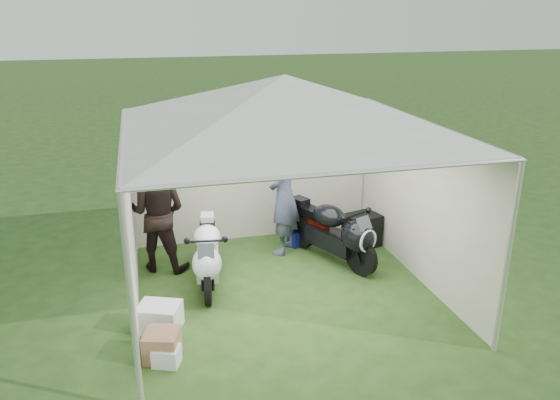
# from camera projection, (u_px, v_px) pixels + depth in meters

# --- Properties ---
(ground) EXTENTS (80.00, 80.00, 0.00)m
(ground) POSITION_uv_depth(u_px,v_px,m) (284.00, 290.00, 7.72)
(ground) COLOR #244016
(ground) RESTS_ON ground
(canopy_tent) EXTENTS (5.66, 5.66, 3.00)m
(canopy_tent) POSITION_uv_depth(u_px,v_px,m) (284.00, 108.00, 6.90)
(canopy_tent) COLOR silver
(canopy_tent) RESTS_ON ground
(motorcycle_white) EXTENTS (0.55, 1.77, 0.87)m
(motorcycle_white) POSITION_uv_depth(u_px,v_px,m) (207.00, 254.00, 7.71)
(motorcycle_white) COLOR black
(motorcycle_white) RESTS_ON ground
(motorcycle_black) EXTENTS (1.00, 1.76, 0.93)m
(motorcycle_black) POSITION_uv_depth(u_px,v_px,m) (335.00, 231.00, 8.41)
(motorcycle_black) COLOR black
(motorcycle_black) RESTS_ON ground
(paddock_stand) EXTENTS (0.41, 0.34, 0.26)m
(paddock_stand) POSITION_uv_depth(u_px,v_px,m) (299.00, 237.00, 9.17)
(paddock_stand) COLOR #1F28AB
(paddock_stand) RESTS_ON ground
(person_dark_jacket) EXTENTS (1.08, 0.98, 1.81)m
(person_dark_jacket) POSITION_uv_depth(u_px,v_px,m) (158.00, 212.00, 8.10)
(person_dark_jacket) COLOR black
(person_dark_jacket) RESTS_ON ground
(person_blue_jacket) EXTENTS (0.79, 0.84, 1.94)m
(person_blue_jacket) POSITION_uv_depth(u_px,v_px,m) (284.00, 195.00, 8.65)
(person_blue_jacket) COLOR #525779
(person_blue_jacket) RESTS_ON ground
(equipment_box) EXTENTS (0.63, 0.55, 0.54)m
(equipment_box) POSITION_uv_depth(u_px,v_px,m) (362.00, 230.00, 9.10)
(equipment_box) COLOR black
(equipment_box) RESTS_ON ground
(crate_0) EXTENTS (0.61, 0.55, 0.33)m
(crate_0) POSITION_uv_depth(u_px,v_px,m) (160.00, 317.00, 6.73)
(crate_0) COLOR silver
(crate_0) RESTS_ON ground
(crate_1) EXTENTS (0.47, 0.47, 0.34)m
(crate_1) POSITION_uv_depth(u_px,v_px,m) (162.00, 345.00, 6.17)
(crate_1) COLOR #876046
(crate_1) RESTS_ON ground
(crate_2) EXTENTS (0.35, 0.33, 0.21)m
(crate_2) POSITION_uv_depth(u_px,v_px,m) (167.00, 356.00, 6.09)
(crate_2) COLOR silver
(crate_2) RESTS_ON ground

